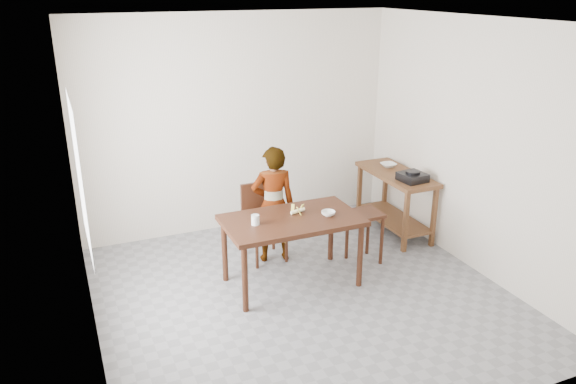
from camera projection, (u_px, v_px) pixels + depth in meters
name	position (u px, v px, depth m)	size (l,w,h in m)	color
floor	(303.00, 298.00, 5.74)	(4.00, 4.00, 0.04)	gray
ceiling	(306.00, 18.00, 4.78)	(4.00, 4.00, 0.04)	white
wall_back	(237.00, 124.00, 7.00)	(4.00, 0.04, 2.70)	silver
wall_front	(439.00, 264.00, 3.52)	(4.00, 0.04, 2.70)	silver
wall_left	(77.00, 202.00, 4.52)	(0.04, 4.00, 2.70)	silver
wall_right	(476.00, 148.00, 6.00)	(0.04, 4.00, 2.70)	silver
window_pane	(79.00, 176.00, 4.65)	(0.02, 1.10, 1.30)	white
dining_table	(292.00, 251.00, 5.86)	(1.40, 0.80, 0.75)	#371A0E
prep_counter	(395.00, 202.00, 7.08)	(0.50, 1.20, 0.80)	brown
child	(273.00, 205.00, 6.27)	(0.49, 0.32, 1.35)	white
dining_chair	(265.00, 224.00, 6.37)	(0.42, 0.42, 0.88)	#371A0E
stool	(364.00, 237.00, 6.36)	(0.34, 0.34, 0.61)	#371A0E
glass_tumbler	(255.00, 220.00, 5.56)	(0.08, 0.08, 0.10)	white
small_bowl	(328.00, 213.00, 5.78)	(0.15, 0.15, 0.05)	white
banana	(298.00, 210.00, 5.83)	(0.18, 0.13, 0.06)	#FBEC4F
serving_bowl	(388.00, 165.00, 7.15)	(0.19, 0.19, 0.05)	white
gas_burner	(412.00, 177.00, 6.63)	(0.29, 0.29, 0.10)	black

